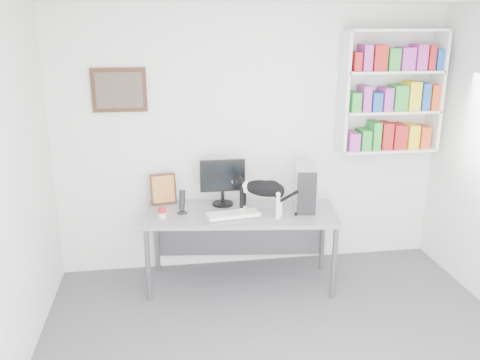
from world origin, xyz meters
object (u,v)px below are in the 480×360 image
Objects in this scene: bookshelf at (391,92)px; soup_can at (162,213)px; monitor at (223,182)px; speaker at (182,201)px; desk at (241,248)px; cat at (262,197)px; keyboard at (233,214)px; pc_tower at (305,187)px; leaning_print at (163,188)px.

soup_can is at bearing -170.42° from bookshelf.
monitor reaches higher than speaker.
soup_can is at bearing -169.37° from desk.
keyboard is at bearing -151.38° from cat.
bookshelf is 1.73m from cat.
keyboard is 4.82× the size of soup_can.
monitor is 1.98× the size of speaker.
desk is 0.87m from pc_tower.
soup_can is (-0.75, -0.04, 0.44)m from desk.
pc_tower is at bearing 28.96° from speaker.
pc_tower is at bearing 9.15° from desk.
speaker is 0.23m from soup_can.
soup_can is (-0.60, -0.28, -0.19)m from monitor.
bookshelf is 1.94m from monitor.
monitor is 0.81m from pc_tower.
pc_tower is 4.22× the size of soup_can.
monitor is 1.49× the size of leaning_print.
cat is at bearing -24.43° from desk.
desk is at bearing -34.07° from leaning_print.
speaker is (-2.15, -0.30, -0.96)m from bookshelf.
monitor is (-0.15, 0.23, 0.62)m from desk.
bookshelf is at bearing 19.63° from desk.
bookshelf is at bearing 9.58° from soup_can.
cat is at bearing -4.32° from soup_can.
bookshelf is at bearing 6.84° from keyboard.
bookshelf is 2.59m from soup_can.
bookshelf is at bearing 49.27° from cat.
bookshelf is 2.85× the size of pc_tower.
leaning_print is 0.54× the size of cat.
bookshelf reaches higher than desk.
leaning_print is (-0.17, 0.31, 0.04)m from speaker.
bookshelf is 0.67× the size of desk.
soup_can reaches higher than desk.
pc_tower is at bearing -21.87° from leaning_print.
leaning_print is at bearing 136.05° from keyboard.
cat reaches higher than leaning_print.
keyboard is at bearing -5.16° from soup_can.
leaning_print is at bearing 87.50° from soup_can.
desk is at bearing 41.55° from keyboard.
soup_can is (-0.02, -0.40, -0.11)m from leaning_print.
keyboard is at bearing -122.91° from desk.
pc_tower is 1.41m from leaning_print.
leaning_print is (-1.37, 0.34, -0.06)m from pc_tower.
desk is 0.87m from soup_can.
pc_tower reaches higher than soup_can.
bookshelf is 5.14× the size of speaker.
keyboard is 0.76m from pc_tower.
desk is 17.87× the size of soup_can.
speaker reaches higher than desk.
soup_can is (-0.19, -0.10, -0.07)m from speaker.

